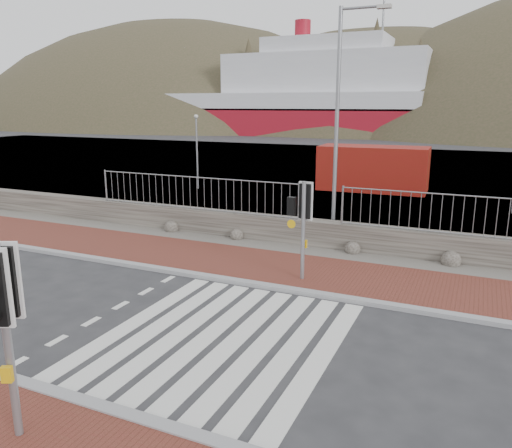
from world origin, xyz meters
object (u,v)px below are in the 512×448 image
at_px(ferry, 285,99).
at_px(streetlight, 341,115).
at_px(traffic_signal_near, 3,302).
at_px(traffic_signal_far, 302,210).
at_px(shipping_container, 373,168).

height_order(ferry, streetlight, ferry).
bearing_deg(traffic_signal_near, traffic_signal_far, 54.49).
bearing_deg(ferry, traffic_signal_far, -68.66).
xyz_separation_m(streetlight, shipping_container, (-1.06, 11.31, -3.11)).
bearing_deg(streetlight, traffic_signal_far, -87.92).
bearing_deg(ferry, shipping_container, -63.88).
relative_size(ferry, streetlight, 6.51).
distance_m(traffic_signal_near, shipping_container, 23.44).
bearing_deg(traffic_signal_far, ferry, -66.15).
relative_size(ferry, traffic_signal_far, 18.30).
xyz_separation_m(ferry, streetlight, (24.84, -59.80, -1.04)).
bearing_deg(traffic_signal_near, ferry, 83.47).
distance_m(ferry, traffic_signal_near, 75.72).
xyz_separation_m(traffic_signal_far, shipping_container, (-1.23, 15.53, -0.76)).
height_order(traffic_signal_near, shipping_container, traffic_signal_near).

